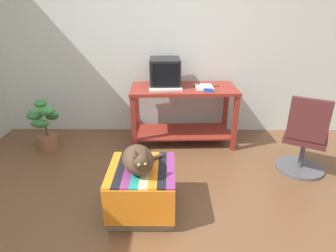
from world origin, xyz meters
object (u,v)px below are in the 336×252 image
tv_monitor (165,72)px  cat (138,159)px  stapler (209,90)px  desk (183,106)px  ottoman_with_blanket (142,190)px  potted_plant (45,126)px  keyboard (166,89)px  office_chair (305,140)px  book (204,87)px

tv_monitor → cat: 1.62m
stapler → cat: bearing=164.9°
desk → cat: (-0.43, -1.47, 0.03)m
ottoman_with_blanket → potted_plant: (-1.35, 1.21, 0.10)m
keyboard → office_chair: office_chair is taller
desk → potted_plant: size_ratio=2.22×
ottoman_with_blanket → keyboard: bearing=81.6°
book → potted_plant: bearing=-177.6°
cat → book: bearing=48.6°
desk → tv_monitor: 0.49m
tv_monitor → office_chair: tv_monitor is taller
book → cat: 1.60m
ottoman_with_blanket → office_chair: 1.84m
desk → potted_plant: bearing=-175.1°
keyboard → potted_plant: keyboard is taller
book → office_chair: size_ratio=0.29×
keyboard → stapler: 0.52m
tv_monitor → book: size_ratio=1.77×
tv_monitor → stapler: size_ratio=4.09×
tv_monitor → stapler: 0.63m
office_chair → keyboard: bearing=7.4°
ottoman_with_blanket → stapler: (0.71, 1.23, 0.57)m
potted_plant → cat: bearing=-43.2°
tv_monitor → office_chair: size_ratio=0.51×
desk → keyboard: size_ratio=3.41×
tv_monitor → ottoman_with_blanket: 1.69m
desk → cat: size_ratio=2.98×
desk → cat: desk is taller
desk → book: bearing=-10.3°
ottoman_with_blanket → potted_plant: potted_plant is taller
office_chair → tv_monitor: bearing=0.3°
ottoman_with_blanket → stapler: size_ratio=5.46×
book → office_chair: (1.03, -0.71, -0.39)m
ottoman_with_blanket → cat: (-0.02, -0.04, 0.33)m
potted_plant → book: bearing=5.2°
keyboard → tv_monitor: bearing=85.3°
book → stapler: size_ratio=2.31×
potted_plant → office_chair: bearing=-9.8°
desk → stapler: (0.29, -0.20, 0.27)m
tv_monitor → ottoman_with_blanket: (-0.18, -1.52, -0.72)m
potted_plant → desk: bearing=7.1°
desk → tv_monitor: tv_monitor is taller
ottoman_with_blanket → stapler: 1.52m
tv_monitor → cat: bearing=-99.3°
book → stapler: (0.04, -0.17, 0.01)m
desk → stapler: size_ratio=12.39×
desk → tv_monitor: (-0.24, 0.09, 0.42)m
desk → office_chair: size_ratio=1.53×
cat → stapler: bearing=44.4°
office_chair → ottoman_with_blanket: bearing=50.8°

